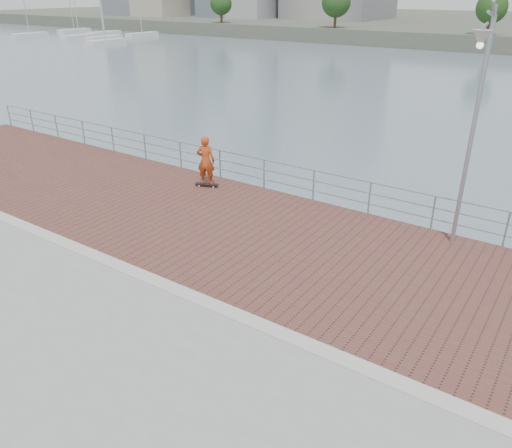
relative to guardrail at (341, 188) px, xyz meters
The scene contains 8 objects.
water 7.50m from the guardrail, 90.00° to the right, with size 400.00×400.00×0.00m, color slate.
brick_lane 3.47m from the guardrail, 90.00° to the right, with size 40.00×6.80×0.02m, color brown.
curb 7.03m from the guardrail, 90.00° to the right, with size 40.00×0.40×0.06m, color #B7B5AD.
guardrail is the anchor object (origin of this frame).
street_lamp 5.42m from the guardrail, 13.87° to the right, with size 0.45×1.31×6.17m.
skateboard 5.07m from the guardrail, 167.42° to the right, with size 0.87×0.54×0.10m.
skateboarder 5.05m from the guardrail, 167.42° to the right, with size 0.67×0.44×1.83m, color #B44118.
marina 95.87m from the guardrail, 146.21° to the left, with size 27.81×21.53×11.14m.
Camera 1 is at (6.48, -7.41, 6.70)m, focal length 35.00 mm.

